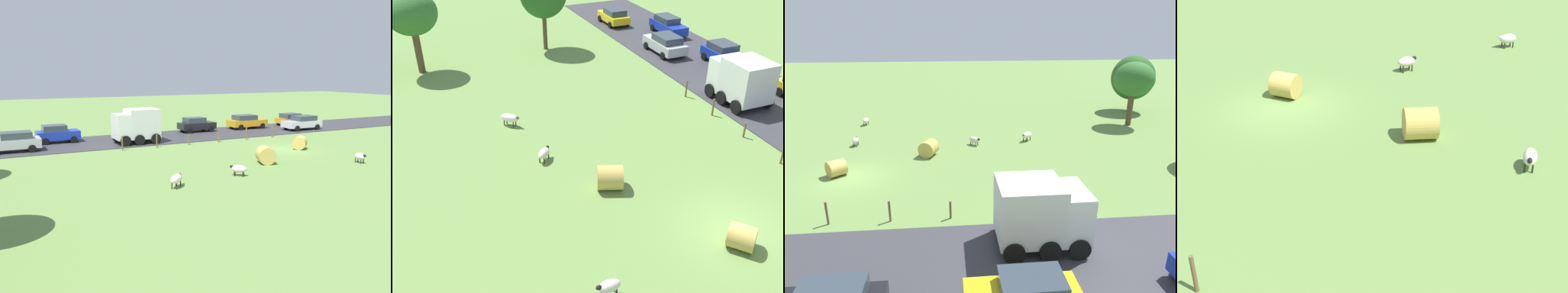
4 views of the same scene
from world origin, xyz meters
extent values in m
plane|color=#6B8E47|center=(0.00, 0.00, 0.00)|extent=(160.00, 160.00, 0.00)
cube|color=#38383D|center=(10.76, 0.00, 0.03)|extent=(8.00, 80.00, 0.06)
ellipsoid|color=silver|center=(-6.10, 8.82, 0.48)|extent=(1.06, 1.08, 0.50)
ellipsoid|color=black|center=(-5.77, 9.18, 0.59)|extent=(0.31, 0.31, 0.20)
cylinder|color=#2D2823|center=(-6.01, 9.12, 0.15)|extent=(0.07, 0.07, 0.29)
cylinder|color=#2D2823|center=(-5.81, 8.93, 0.15)|extent=(0.07, 0.07, 0.29)
cylinder|color=#2D2823|center=(-6.39, 8.71, 0.15)|extent=(0.07, 0.07, 0.29)
cylinder|color=#2D2823|center=(-6.19, 8.53, 0.15)|extent=(0.07, 0.07, 0.29)
ellipsoid|color=white|center=(-6.79, 13.59, 0.55)|extent=(1.21, 1.22, 0.53)
ellipsoid|color=brown|center=(-6.40, 13.18, 0.66)|extent=(0.31, 0.31, 0.20)
cylinder|color=#2D2823|center=(-6.46, 13.45, 0.17)|extent=(0.07, 0.07, 0.35)
cylinder|color=#2D2823|center=(-6.67, 13.25, 0.17)|extent=(0.07, 0.07, 0.35)
cylinder|color=#2D2823|center=(-6.92, 13.92, 0.17)|extent=(0.07, 0.07, 0.35)
cylinder|color=#2D2823|center=(-7.13, 13.72, 0.17)|extent=(0.07, 0.07, 0.35)
ellipsoid|color=silver|center=(-6.83, -1.25, 0.51)|extent=(0.92, 0.49, 0.48)
ellipsoid|color=black|center=(-7.26, -1.25, 0.62)|extent=(0.26, 0.18, 0.20)
cylinder|color=#2D2823|center=(-7.08, -1.38, 0.16)|extent=(0.07, 0.07, 0.33)
cylinder|color=#2D2823|center=(-7.08, -1.12, 0.16)|extent=(0.07, 0.07, 0.33)
cylinder|color=#2D2823|center=(-6.57, -1.38, 0.16)|extent=(0.07, 0.07, 0.33)
cylinder|color=#2D2823|center=(-6.58, -1.11, 0.16)|extent=(0.07, 0.07, 0.33)
cylinder|color=tan|center=(-3.83, 5.06, 0.63)|extent=(1.67, 1.65, 1.26)
cylinder|color=tan|center=(-0.48, -1.04, 0.56)|extent=(1.58, 1.58, 1.12)
cylinder|color=brown|center=(5.88, -2.89, 0.58)|extent=(0.12, 0.12, 1.15)
cylinder|color=brown|center=(5.88, 0.28, 0.64)|extent=(0.12, 0.12, 1.28)
cylinder|color=brown|center=(5.88, 3.44, 0.59)|extent=(0.12, 0.12, 1.18)
cylinder|color=brown|center=(5.88, 6.60, 0.50)|extent=(0.12, 0.12, 1.00)
cylinder|color=brown|center=(5.88, 9.76, 0.59)|extent=(0.12, 0.12, 1.18)
cylinder|color=brown|center=(5.88, 12.93, 0.63)|extent=(0.12, 0.12, 1.26)
cube|color=white|center=(8.66, 12.15, 1.69)|extent=(2.57, 1.20, 2.30)
cube|color=silver|center=(8.66, 10.12, 1.89)|extent=(2.57, 2.87, 2.70)
cylinder|color=black|center=(7.37, 12.15, 0.54)|extent=(0.30, 0.96, 0.96)
cylinder|color=black|center=(9.95, 12.15, 0.54)|extent=(0.30, 0.96, 0.96)
cylinder|color=black|center=(7.37, 10.84, 0.54)|extent=(0.30, 0.96, 0.96)
cylinder|color=black|center=(9.95, 10.84, 0.54)|extent=(0.30, 0.96, 0.96)
cylinder|color=black|center=(7.37, 9.26, 0.54)|extent=(0.30, 0.96, 0.96)
cylinder|color=black|center=(9.95, 9.26, 0.54)|extent=(0.30, 0.96, 0.96)
cube|color=black|center=(12.75, 2.27, 0.73)|extent=(1.86, 4.04, 0.71)
cube|color=#333D47|center=(12.75, 2.57, 1.37)|extent=(1.63, 2.22, 0.56)
cylinder|color=black|center=(13.68, 0.95, 0.38)|extent=(0.22, 0.64, 0.64)
cylinder|color=black|center=(11.82, 0.95, 0.38)|extent=(0.22, 0.64, 0.64)
cylinder|color=black|center=(13.68, 3.58, 0.38)|extent=(0.22, 0.64, 0.64)
cylinder|color=black|center=(11.82, 3.58, 0.38)|extent=(0.22, 0.64, 0.64)
cube|color=yellow|center=(12.84, 9.00, 0.75)|extent=(1.70, 4.06, 0.74)
cube|color=#333D47|center=(12.84, 9.30, 1.40)|extent=(1.50, 2.23, 0.56)
cylinder|color=black|center=(13.69, 7.68, 0.38)|extent=(0.22, 0.64, 0.64)
cylinder|color=black|center=(11.99, 7.68, 0.38)|extent=(0.22, 0.64, 0.64)
cylinder|color=black|center=(13.69, 10.32, 0.38)|extent=(0.22, 0.64, 0.64)
cylinder|color=black|center=(11.99, 10.32, 0.38)|extent=(0.22, 0.64, 0.64)
cube|color=orange|center=(12.50, -4.24, 0.73)|extent=(2.00, 4.57, 0.71)
cube|color=#333D47|center=(12.50, -3.90, 1.37)|extent=(1.76, 2.51, 0.56)
cylinder|color=black|center=(13.49, -5.73, 0.38)|extent=(0.22, 0.64, 0.64)
cylinder|color=black|center=(11.50, -5.73, 0.38)|extent=(0.22, 0.64, 0.64)
cylinder|color=black|center=(13.49, -2.76, 0.38)|extent=(0.22, 0.64, 0.64)
cylinder|color=black|center=(11.50, -2.76, 0.38)|extent=(0.22, 0.64, 0.64)
cube|color=silver|center=(8.76, -9.25, 0.74)|extent=(1.97, 4.49, 0.72)
cube|color=#333D47|center=(8.76, -9.58, 1.38)|extent=(1.73, 2.47, 0.56)
cylinder|color=black|center=(7.78, -7.79, 0.38)|extent=(0.22, 0.64, 0.64)
cylinder|color=black|center=(9.75, -7.79, 0.38)|extent=(0.22, 0.64, 0.64)
cylinder|color=black|center=(7.78, -10.70, 0.38)|extent=(0.22, 0.64, 0.64)
cylinder|color=black|center=(9.75, -10.70, 0.38)|extent=(0.22, 0.64, 0.64)
cube|color=#1933B2|center=(12.31, 17.21, 0.77)|extent=(2.00, 3.89, 0.78)
cube|color=#333D47|center=(12.31, 17.50, 1.44)|extent=(1.76, 2.14, 0.56)
cylinder|color=black|center=(13.31, 15.94, 0.38)|extent=(0.22, 0.64, 0.64)
cylinder|color=black|center=(11.31, 15.94, 0.38)|extent=(0.22, 0.64, 0.64)
cylinder|color=black|center=(13.31, 18.47, 0.38)|extent=(0.22, 0.64, 0.64)
cylinder|color=black|center=(11.31, 18.47, 0.38)|extent=(0.22, 0.64, 0.64)
cube|color=orange|center=(12.40, -10.87, 0.68)|extent=(1.97, 3.95, 0.60)
cube|color=#333D47|center=(12.40, -10.57, 1.26)|extent=(1.73, 2.17, 0.56)
cylinder|color=black|center=(13.38, -12.15, 0.38)|extent=(0.22, 0.64, 0.64)
cylinder|color=black|center=(11.42, -12.15, 0.38)|extent=(0.22, 0.64, 0.64)
cylinder|color=black|center=(13.38, -9.59, 0.38)|extent=(0.22, 0.64, 0.64)
cylinder|color=black|center=(11.42, -9.59, 0.38)|extent=(0.22, 0.64, 0.64)
cube|color=#B7B7BC|center=(9.14, 21.36, 0.77)|extent=(1.99, 4.42, 0.78)
cube|color=#333D47|center=(9.14, 21.03, 1.44)|extent=(1.75, 2.43, 0.56)
cylinder|color=black|center=(8.15, 19.92, 0.38)|extent=(0.22, 0.64, 0.64)
cylinder|color=black|center=(10.14, 19.92, 0.38)|extent=(0.22, 0.64, 0.64)
camera|label=1|loc=(-28.25, 23.21, 6.70)|focal=38.38mm
camera|label=2|loc=(-12.38, -12.29, 14.11)|focal=42.77mm
camera|label=3|loc=(22.47, 6.59, 9.79)|focal=32.34mm
camera|label=4|loc=(7.05, 22.30, 10.92)|focal=53.95mm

